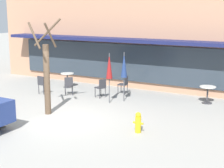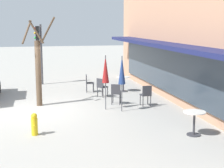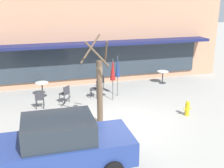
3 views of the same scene
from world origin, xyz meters
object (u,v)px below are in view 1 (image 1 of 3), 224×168
object	(u,v)px
cafe_table_near_wall	(208,92)
cafe_chair_1	(124,83)
patio_umbrella_green_folded	(109,66)
fire_hydrant	(138,122)
patio_umbrella_cream_folded	(124,65)
cafe_chair_3	(69,84)
street_tree	(46,74)
cafe_chair_0	(101,87)
cafe_table_streetside	(67,78)
cafe_chair_2	(42,83)

from	to	relation	value
cafe_table_near_wall	cafe_chair_1	size ratio (longest dim) A/B	0.85
patio_umbrella_green_folded	fire_hydrant	xyz separation A→B (m)	(2.68, -2.83, -1.27)
patio_umbrella_cream_folded	cafe_chair_3	bearing A→B (deg)	-174.92
patio_umbrella_green_folded	street_tree	world-z (taller)	street_tree
street_tree	cafe_chair_0	bearing A→B (deg)	80.41
cafe_table_streetside	fire_hydrant	xyz separation A→B (m)	(6.16, -4.49, -0.16)
patio_umbrella_green_folded	cafe_chair_2	bearing A→B (deg)	-178.26
cafe_table_near_wall	cafe_chair_2	xyz separation A→B (m)	(-7.48, -2.11, 0.01)
patio_umbrella_green_folded	street_tree	size ratio (longest dim) A/B	0.59
patio_umbrella_cream_folded	fire_hydrant	distance (m)	4.26
patio_umbrella_green_folded	cafe_chair_1	distance (m)	2.10
patio_umbrella_cream_folded	street_tree	size ratio (longest dim) A/B	0.59
street_tree	patio_umbrella_cream_folded	bearing A→B (deg)	60.87
cafe_chair_3	street_tree	xyz separation A→B (m)	(1.08, -2.90, 1.08)
patio_umbrella_green_folded	fire_hydrant	size ratio (longest dim) A/B	3.12
fire_hydrant	patio_umbrella_cream_folded	bearing A→B (deg)	123.61
cafe_chair_1	fire_hydrant	size ratio (longest dim) A/B	1.26
patio_umbrella_green_folded	cafe_chair_3	world-z (taller)	patio_umbrella_green_folded
cafe_table_near_wall	cafe_chair_0	size ratio (longest dim) A/B	0.85
cafe_table_near_wall	cafe_chair_1	bearing A→B (deg)	-176.70
fire_hydrant	cafe_chair_3	bearing A→B (deg)	148.38
patio_umbrella_green_folded	cafe_chair_2	size ratio (longest dim) A/B	2.47
cafe_chair_3	fire_hydrant	distance (m)	5.98
cafe_table_streetside	cafe_chair_0	size ratio (longest dim) A/B	0.85
patio_umbrella_green_folded	patio_umbrella_cream_folded	size ratio (longest dim) A/B	1.00
cafe_table_near_wall	patio_umbrella_cream_folded	size ratio (longest dim) A/B	0.35
cafe_chair_1	street_tree	distance (m)	4.64
cafe_chair_2	cafe_chair_3	world-z (taller)	same
cafe_chair_2	cafe_table_near_wall	bearing A→B (deg)	15.78
patio_umbrella_green_folded	cafe_chair_3	size ratio (longest dim) A/B	2.47
cafe_chair_2	fire_hydrant	size ratio (longest dim) A/B	1.26
fire_hydrant	cafe_chair_0	bearing A→B (deg)	135.12
patio_umbrella_green_folded	street_tree	distance (m)	2.91
patio_umbrella_cream_folded	cafe_chair_0	distance (m)	1.64
patio_umbrella_cream_folded	cafe_chair_3	distance (m)	3.06
patio_umbrella_cream_folded	patio_umbrella_green_folded	bearing A→B (deg)	-127.50
cafe_chair_3	fire_hydrant	size ratio (longest dim) A/B	1.26
cafe_table_streetside	patio_umbrella_cream_folded	world-z (taller)	patio_umbrella_cream_folded
cafe_table_near_wall	patio_umbrella_green_folded	xyz separation A→B (m)	(-3.80, -2.00, 1.11)
cafe_chair_0	cafe_chair_3	bearing A→B (deg)	-169.00
cafe_chair_3	fire_hydrant	world-z (taller)	cafe_chair_3
cafe_chair_0	cafe_chair_3	world-z (taller)	same
cafe_chair_0	cafe_table_near_wall	bearing A→B (deg)	16.73
cafe_table_near_wall	cafe_table_streetside	bearing A→B (deg)	-177.32
cafe_table_near_wall	patio_umbrella_cream_folded	bearing A→B (deg)	-156.84
cafe_table_streetside	cafe_chair_2	world-z (taller)	cafe_chair_2
fire_hydrant	street_tree	bearing A→B (deg)	176.69
street_tree	fire_hydrant	xyz separation A→B (m)	(4.01, -0.23, -1.25)
cafe_chair_1	street_tree	world-z (taller)	street_tree
cafe_chair_0	street_tree	xyz separation A→B (m)	(-0.54, -3.22, 1.08)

